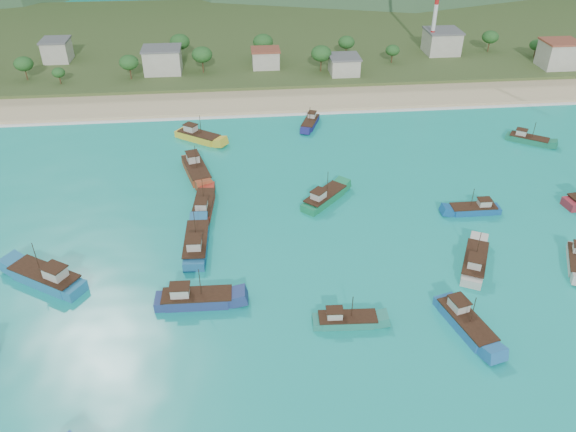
{
  "coord_description": "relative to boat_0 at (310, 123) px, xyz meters",
  "views": [
    {
      "loc": [
        -13.37,
        -63.16,
        56.61
      ],
      "look_at": [
        -5.3,
        18.0,
        3.0
      ],
      "focal_mm": 35.0,
      "sensor_mm": 36.0,
      "label": 1
    }
  ],
  "objects": [
    {
      "name": "boat_7",
      "position": [
        -24.84,
        -36.11,
        0.21
      ],
      "size": [
        4.32,
        11.32,
        6.54
      ],
      "rotation": [
        0.0,
        0.0,
        6.19
      ],
      "color": "maroon",
      "rests_on": "ground"
    },
    {
      "name": "boat_0",
      "position": [
        0.0,
        0.0,
        0.0
      ],
      "size": [
        5.76,
        9.48,
        5.39
      ],
      "rotation": [
        0.0,
        0.0,
        2.78
      ],
      "color": "navy",
      "rests_on": "ground"
    },
    {
      "name": "boat_24",
      "position": [
        -25.33,
        -61.89,
        0.26
      ],
      "size": [
        11.65,
        3.74,
        6.83
      ],
      "rotation": [
        0.0,
        0.0,
        4.68
      ],
      "color": "navy",
      "rests_on": "ground"
    },
    {
      "name": "vegetation",
      "position": [
        -9.64,
        41.28,
        4.56
      ],
      "size": [
        277.07,
        25.56,
        8.1
      ],
      "color": "#235623",
      "rests_on": "ground"
    },
    {
      "name": "surf_line",
      "position": [
        -4.56,
        7.32,
        -0.59
      ],
      "size": [
        400.0,
        2.5,
        0.08
      ],
      "primitive_type": "cube",
      "color": "white",
      "rests_on": "ground"
    },
    {
      "name": "boat_16",
      "position": [
        -26.82,
        -5.7,
        0.24
      ],
      "size": [
        11.14,
        9.37,
        6.7
      ],
      "rotation": [
        0.0,
        0.0,
        4.08
      ],
      "color": "gold",
      "rests_on": "ground"
    },
    {
      "name": "boat_23",
      "position": [
        12.56,
        -70.57,
        0.23
      ],
      "size": [
        6.08,
        11.74,
        6.66
      ],
      "rotation": [
        0.0,
        0.0,
        3.4
      ],
      "color": "#2264A5",
      "rests_on": "ground"
    },
    {
      "name": "boat_18",
      "position": [
        48.47,
        -14.34,
        0.04
      ],
      "size": [
        9.33,
        7.72,
        5.58
      ],
      "rotation": [
        0.0,
        0.0,
        4.1
      ],
      "color": "#156F4F",
      "rests_on": "ground"
    },
    {
      "name": "boat_11",
      "position": [
        18.97,
        -57.52,
        0.22
      ],
      "size": [
        7.98,
        11.44,
        6.59
      ],
      "rotation": [
        0.0,
        0.0,
        5.81
      ],
      "color": "beige",
      "rests_on": "ground"
    },
    {
      "name": "ground",
      "position": [
        -4.56,
        -62.18,
        -0.59
      ],
      "size": [
        600.0,
        600.0,
        0.0
      ],
      "primitive_type": "plane",
      "color": "#0D9584",
      "rests_on": "ground"
    },
    {
      "name": "boat_4",
      "position": [
        -25.75,
        -48.13,
        0.34
      ],
      "size": [
        4.06,
        12.4,
        7.26
      ],
      "rotation": [
        0.0,
        0.0,
        6.25
      ],
      "color": "#1E5F8E",
      "rests_on": "ground"
    },
    {
      "name": "boat_21",
      "position": [
        -48.44,
        -54.86,
        0.43
      ],
      "size": [
        13.15,
        10.33,
        7.75
      ],
      "rotation": [
        0.0,
        0.0,
        1.0
      ],
      "color": "teal",
      "rests_on": "ground"
    },
    {
      "name": "village",
      "position": [
        11.26,
        39.94,
        4.13
      ],
      "size": [
        210.06,
        29.22,
        7.36
      ],
      "color": "beige",
      "rests_on": "ground"
    },
    {
      "name": "boat_17",
      "position": [
        -3.99,
        -68.28,
        0.02
      ],
      "size": [
        9.4,
        3.24,
        5.48
      ],
      "rotation": [
        0.0,
        0.0,
        4.66
      ],
      "color": "#227F6C",
      "rests_on": "ground"
    },
    {
      "name": "boat_2",
      "position": [
        24.96,
        -41.85,
        0.03
      ],
      "size": [
        9.4,
        2.85,
        5.54
      ],
      "rotation": [
        0.0,
        0.0,
        1.56
      ],
      "color": "#115092",
      "rests_on": "ground"
    },
    {
      "name": "land",
      "position": [
        -4.56,
        77.82,
        -0.59
      ],
      "size": [
        400.0,
        110.0,
        2.4
      ],
      "primitive_type": "cube",
      "color": "#385123",
      "rests_on": "ground"
    },
    {
      "name": "beach",
      "position": [
        -4.56,
        16.82,
        -0.59
      ],
      "size": [
        400.0,
        18.0,
        1.2
      ],
      "primitive_type": "cube",
      "color": "beige",
      "rests_on": "ground"
    },
    {
      "name": "boat_9",
      "position": [
        -26.72,
        -22.22,
        0.37
      ],
      "size": [
        6.83,
        13.1,
        7.42
      ],
      "rotation": [
        0.0,
        0.0,
        3.4
      ],
      "color": "#984122",
      "rests_on": "ground"
    },
    {
      "name": "boat_20",
      "position": [
        -2.0,
        -35.34,
        0.21
      ],
      "size": [
        9.98,
        10.25,
        6.53
      ],
      "rotation": [
        0.0,
        0.0,
        5.52
      ],
      "color": "#137D4D",
      "rests_on": "ground"
    }
  ]
}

